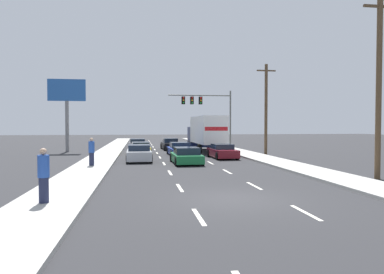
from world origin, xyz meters
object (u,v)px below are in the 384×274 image
car_maroon (222,152)px  roadside_billboard (67,100)px  box_truck (206,132)px  utility_pole_mid (266,108)px  car_gray (138,144)px  car_blue (180,150)px  utility_pole_near (379,85)px  traffic_signal_mast (203,104)px  car_yellow (140,148)px  car_silver (139,153)px  car_green (186,156)px  pedestrian_mid_block (44,175)px  pedestrian_near_corner (92,152)px  car_black (170,144)px

car_maroon → roadside_billboard: (-14.31, 9.46, 4.79)m
box_truck → utility_pole_mid: size_ratio=1.11×
car_gray → utility_pole_mid: 15.85m
car_blue → utility_pole_near: (8.34, -15.75, 4.25)m
traffic_signal_mast → car_yellow: bearing=-128.7°
car_silver → roadside_billboard: (-7.40, 10.77, 4.76)m
car_green → pedestrian_mid_block: size_ratio=2.30×
utility_pole_mid → car_silver: bearing=-160.7°
car_gray → utility_pole_near: (12.20, -25.05, 4.23)m
roadside_billboard → pedestrian_near_corner: roadside_billboard is taller
car_black → pedestrian_near_corner: size_ratio=2.55×
car_gray → utility_pole_near: size_ratio=0.46×
pedestrian_mid_block → car_gray: bearing=84.1°
car_blue → utility_pole_mid: size_ratio=0.53×
utility_pole_mid → car_yellow: bearing=168.2°
car_blue → traffic_signal_mast: (4.24, 11.68, 4.84)m
car_gray → car_green: 16.68m
car_gray → car_blue: car_blue is taller
car_maroon → pedestrian_near_corner: size_ratio=2.29×
car_blue → pedestrian_mid_block: pedestrian_mid_block is taller
car_gray → car_green: (3.53, -16.31, -0.02)m
car_black → car_maroon: bearing=-73.2°
car_yellow → car_blue: size_ratio=1.02×
car_green → roadside_billboard: bearing=129.1°
car_black → pedestrian_mid_block: size_ratio=2.50×
car_green → utility_pole_mid: utility_pole_mid is taller
car_silver → box_truck: size_ratio=0.48×
pedestrian_mid_block → utility_pole_mid: bearing=52.3°
car_yellow → car_black: 6.92m
car_gray → car_blue: bearing=-67.5°
car_blue → car_silver: bearing=-128.9°
traffic_signal_mast → car_green: bearing=-103.7°
car_silver → pedestrian_near_corner: bearing=-127.4°
car_maroon → traffic_signal_mast: size_ratio=0.52×
car_black → pedestrian_mid_block: bearing=-103.5°
car_silver → utility_pole_near: (12.02, -11.19, 4.22)m
roadside_billboard → pedestrian_near_corner: bearing=-73.5°
car_silver → car_gray: bearing=90.7°
car_yellow → roadside_billboard: roadside_billboard is taller
car_blue → box_truck: box_truck is taller
pedestrian_near_corner → traffic_signal_mast: bearing=61.6°
car_green → pedestrian_mid_block: pedestrian_mid_block is taller
car_blue → car_green: size_ratio=1.06×
car_black → utility_pole_near: (8.52, -23.77, 4.21)m
car_blue → utility_pole_mid: bearing=-3.2°
car_yellow → traffic_signal_mast: 13.35m
traffic_signal_mast → roadside_billboard: 16.26m
traffic_signal_mast → utility_pole_mid: bearing=-72.5°
car_black → car_green: 15.03m
utility_pole_near → pedestrian_near_corner: bearing=154.4°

